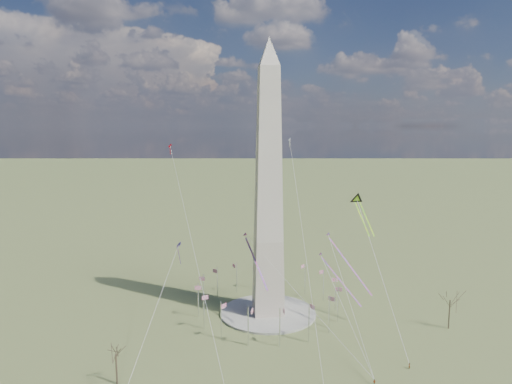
{
  "coord_description": "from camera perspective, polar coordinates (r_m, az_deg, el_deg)",
  "views": [
    {
      "loc": [
        -23.83,
        -161.83,
        70.09
      ],
      "look_at": [
        -4.55,
        0.0,
        46.53
      ],
      "focal_mm": 32.0,
      "sensor_mm": 36.0,
      "label": 1
    }
  ],
  "objects": [
    {
      "name": "kite_small_red",
      "position": [
        196.94,
        -10.69,
        5.58
      ],
      "size": [
        1.72,
        1.53,
        4.65
      ],
      "rotation": [
        0.0,
        0.0,
        3.16
      ],
      "color": "red",
      "rests_on": "ground"
    },
    {
      "name": "kite_streamer_mid",
      "position": [
        167.71,
        -0.46,
        -7.64
      ],
      "size": [
        6.99,
        22.28,
        15.58
      ],
      "rotation": [
        0.0,
        0.0,
        3.39
      ],
      "color": "#FD282B",
      "rests_on": "ground"
    },
    {
      "name": "kite_delta_black",
      "position": [
        178.12,
        12.61,
        -1.19
      ],
      "size": [
        6.2,
        16.64,
        13.81
      ],
      "rotation": [
        0.0,
        0.0,
        3.19
      ],
      "color": "black",
      "rests_on": "ground"
    },
    {
      "name": "tree_near",
      "position": [
        175.4,
        23.11,
        -12.1
      ],
      "size": [
        8.92,
        8.92,
        15.61
      ],
      "color": "#4D3D2F",
      "rests_on": "ground"
    },
    {
      "name": "flagpole_ring",
      "position": [
        175.22,
        1.52,
        -12.79
      ],
      "size": [
        54.4,
        54.4,
        13.0
      ],
      "color": "white",
      "rests_on": "ground"
    },
    {
      "name": "person_centre",
      "position": [
        138.76,
        14.58,
        -22.01
      ],
      "size": [
        0.99,
        0.47,
        1.64
      ],
      "primitive_type": "imported",
      "rotation": [
        0.0,
        0.0,
        3.22
      ],
      "color": "gray",
      "rests_on": "ground"
    },
    {
      "name": "kite_small_white",
      "position": [
        209.54,
        4.21,
        6.51
      ],
      "size": [
        1.13,
        1.89,
        4.45
      ],
      "rotation": [
        0.0,
        0.0,
        2.8
      ],
      "color": "white",
      "rests_on": "ground"
    },
    {
      "name": "tree_far",
      "position": [
        136.74,
        -17.13,
        -18.58
      ],
      "size": [
        7.42,
        7.42,
        12.99
      ],
      "color": "#4D3D2F",
      "rests_on": "ground"
    },
    {
      "name": "ground",
      "position": [
        177.96,
        1.51,
        -14.97
      ],
      "size": [
        2000.0,
        2000.0,
        0.0
      ],
      "primitive_type": "plane",
      "color": "#435B2D",
      "rests_on": "ground"
    },
    {
      "name": "washington_monument",
      "position": [
        165.07,
        1.57,
        0.52
      ],
      "size": [
        15.56,
        15.56,
        100.0
      ],
      "color": "#BFB2A0",
      "rests_on": "plaza"
    },
    {
      "name": "plaza",
      "position": [
        177.8,
        1.51,
        -14.85
      ],
      "size": [
        36.0,
        36.0,
        0.8
      ],
      "primitive_type": "cylinder",
      "color": "#9F9D91",
      "rests_on": "ground"
    },
    {
      "name": "kite_diamond_purple",
      "position": [
        178.35,
        -9.63,
        -6.85
      ],
      "size": [
        1.65,
        2.91,
        9.15
      ],
      "rotation": [
        0.0,
        0.0,
        2.79
      ],
      "color": "navy",
      "rests_on": "ground"
    },
    {
      "name": "kite_streamer_left",
      "position": [
        166.61,
        10.66,
        -7.63
      ],
      "size": [
        10.51,
        23.19,
        16.8
      ],
      "rotation": [
        0.0,
        0.0,
        3.53
      ],
      "color": "#FD282B",
      "rests_on": "ground"
    },
    {
      "name": "kite_streamer_right",
      "position": [
        178.59,
        9.69,
        -9.81
      ],
      "size": [
        11.65,
        20.33,
        15.34
      ],
      "rotation": [
        0.0,
        0.0,
        3.63
      ],
      "color": "#FD282B",
      "rests_on": "ground"
    },
    {
      "name": "person_east",
      "position": [
        149.04,
        18.61,
        -19.89
      ],
      "size": [
        0.78,
        0.7,
        1.8
      ],
      "primitive_type": "imported",
      "rotation": [
        0.0,
        0.0,
        3.67
      ],
      "color": "gray",
      "rests_on": "ground"
    }
  ]
}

